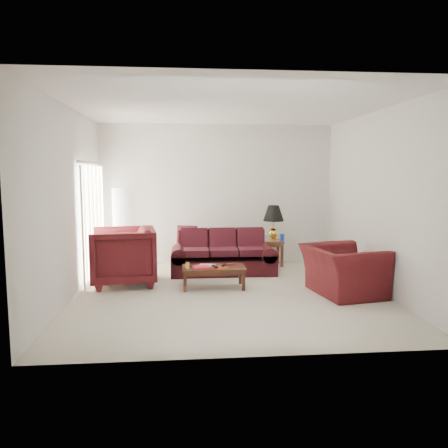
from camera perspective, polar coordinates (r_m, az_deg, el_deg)
The scene contains 19 objects.
floor at distance 7.27m, azimuth 0.62°, elevation -9.04°, with size 5.00×5.00×0.00m, color beige.
blinds at distance 8.48m, azimuth -16.80°, elevation 0.38°, with size 0.10×2.00×2.16m, color silver.
sofa at distance 8.57m, azimuth -0.12°, elevation -3.76°, with size 2.03×0.88×0.83m, color black, non-canonical shape.
throw_pillow at distance 9.16m, azimuth -4.86°, elevation -1.48°, with size 0.40×0.12×0.40m, color black.
end_table at distance 9.41m, azimuth 6.11°, elevation -3.73°, with size 0.50×0.50×0.54m, color #462E18, non-canonical shape.
table_lamp at distance 9.37m, azimuth 6.47°, elevation 0.17°, with size 0.44×0.44×0.74m, color gold, non-canonical shape.
clock at distance 9.24m, azimuth 5.49°, elevation -1.78°, with size 0.14×0.05×0.14m, color #BABABE.
blue_canister at distance 9.23m, azimuth 7.60°, elevation -1.76°, with size 0.10×0.10×0.16m, color #1B3CB4.
picture_frame at distance 9.56m, azimuth 5.14°, elevation -1.39°, with size 0.14×0.02×0.17m, color silver.
floor_lamp at distance 9.33m, azimuth -13.62°, elevation -0.44°, with size 0.27×0.27×1.68m, color white, non-canonical shape.
armchair_left at distance 7.93m, azimuth -13.05°, elevation -4.10°, with size 1.09×1.12×1.02m, color #3D0E11.
armchair_right at distance 7.39m, azimuth 15.26°, elevation -5.88°, with size 1.21×1.06×0.79m, color #420F12.
coffee_table at distance 7.56m, azimuth -1.37°, elevation -6.96°, with size 1.07×0.54×0.37m, color black, non-canonical shape.
magazine_red at distance 7.45m, azimuth -2.97°, elevation -5.63°, with size 0.29×0.21×0.02m, color red.
magazine_white at distance 7.57m, azimuth -2.23°, elevation -5.42°, with size 0.27×0.20×0.02m, color silver.
magazine_orange at distance 7.40m, azimuth -0.49°, elevation -5.71°, with size 0.25×0.19×0.01m, color #BB3F16.
remote_a at distance 7.39m, azimuth -1.21°, elevation -5.56°, with size 0.06×0.19×0.02m, color black.
remote_b at distance 7.51m, azimuth -0.00°, elevation -5.36°, with size 0.05×0.18×0.02m, color black.
yellow_glass at distance 7.36m, azimuth -4.78°, elevation -5.42°, with size 0.06×0.06×0.11m, color #FCB338.
Camera 1 is at (-0.71, -6.96, 1.98)m, focal length 35.00 mm.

